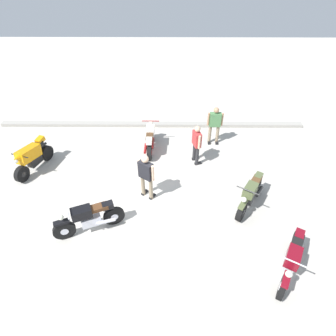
# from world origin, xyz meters

# --- Properties ---
(ground_plane) EXTENTS (40.00, 40.00, 0.00)m
(ground_plane) POSITION_xyz_m (0.00, 0.00, 0.00)
(ground_plane) COLOR #B7B2A8
(curb_edge) EXTENTS (14.00, 0.30, 0.15)m
(curb_edge) POSITION_xyz_m (0.00, 4.60, 0.07)
(curb_edge) COLOR #9C978F
(curb_edge) RESTS_ON ground
(motorcycle_olive_vintage) EXTENTS (1.19, 1.73, 1.07)m
(motorcycle_olive_vintage) POSITION_xyz_m (3.44, -0.43, 0.49)
(motorcycle_olive_vintage) COLOR black
(motorcycle_olive_vintage) RESTS_ON ground
(motorcycle_orange_sportbike) EXTENTS (0.90, 1.91, 1.14)m
(motorcycle_orange_sportbike) POSITION_xyz_m (-4.20, 1.36, 0.59)
(motorcycle_orange_sportbike) COLOR black
(motorcycle_orange_sportbike) RESTS_ON ground
(motorcycle_black_cruiser) EXTENTS (1.98, 0.97, 1.09)m
(motorcycle_black_cruiser) POSITION_xyz_m (-1.47, -1.49, 0.52)
(motorcycle_black_cruiser) COLOR black
(motorcycle_black_cruiser) RESTS_ON ground
(motorcycle_maroon_cruiser) EXTENTS (1.14, 1.87, 1.09)m
(motorcycle_maroon_cruiser) POSITION_xyz_m (3.95, -2.78, 0.52)
(motorcycle_maroon_cruiser) COLOR black
(motorcycle_maroon_cruiser) RESTS_ON ground
(motorcycle_cream_vintage) EXTENTS (0.70, 1.95, 1.07)m
(motorcycle_cream_vintage) POSITION_xyz_m (0.06, 2.72, 0.49)
(motorcycle_cream_vintage) COLOR black
(motorcycle_cream_vintage) RESTS_ON ground
(person_in_black_shirt) EXTENTS (0.59, 0.51, 1.71)m
(person_in_black_shirt) POSITION_xyz_m (0.11, -0.05, 0.98)
(person_in_black_shirt) COLOR gray
(person_in_black_shirt) RESTS_ON ground
(person_in_green_shirt) EXTENTS (0.64, 0.32, 1.64)m
(person_in_green_shirt) POSITION_xyz_m (2.70, 3.24, 0.93)
(person_in_green_shirt) COLOR gray
(person_in_green_shirt) RESTS_ON ground
(person_in_red_shirt) EXTENTS (0.41, 0.63, 1.61)m
(person_in_red_shirt) POSITION_xyz_m (1.86, 1.86, 0.91)
(person_in_red_shirt) COLOR #262628
(person_in_red_shirt) RESTS_ON ground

